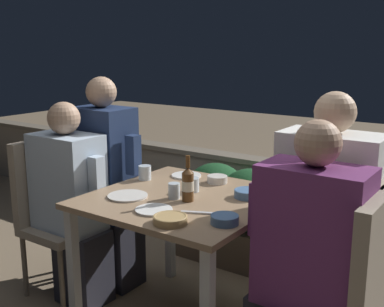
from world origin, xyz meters
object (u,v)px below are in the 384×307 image
(chair_left_far, at_px, (87,194))
(beer_bottle, at_px, (188,184))
(person_purple_stripe, at_px, (303,265))
(person_navy_jumper, at_px, (108,182))
(person_white_polo, at_px, (321,230))
(person_blue_shirt, at_px, (73,204))
(chair_right_far, at_px, (362,259))
(chair_left_near, at_px, (51,204))
(chair_right_near, at_px, (350,290))

(chair_left_far, bearing_deg, beer_bottle, -11.45)
(person_purple_stripe, bearing_deg, person_navy_jumper, 168.35)
(person_white_polo, bearing_deg, person_blue_shirt, -167.79)
(chair_right_far, bearing_deg, person_white_polo, -180.00)
(chair_left_near, relative_size, person_blue_shirt, 0.80)
(chair_left_near, bearing_deg, chair_left_far, 84.67)
(chair_left_near, distance_m, chair_right_far, 1.84)
(person_blue_shirt, relative_size, chair_right_far, 1.25)
(person_blue_shirt, bearing_deg, beer_bottle, 6.32)
(person_blue_shirt, relative_size, beer_bottle, 5.10)
(person_blue_shirt, relative_size, chair_right_near, 1.25)
(person_purple_stripe, bearing_deg, chair_left_far, 169.73)
(person_navy_jumper, bearing_deg, person_blue_shirt, -94.52)
(chair_left_near, xyz_separation_m, chair_right_far, (1.81, 0.31, 0.00))
(person_blue_shirt, relative_size, chair_left_far, 1.25)
(chair_right_near, bearing_deg, person_blue_shirt, 179.48)
(chair_left_far, height_order, person_purple_stripe, person_purple_stripe)
(person_blue_shirt, relative_size, person_navy_jumper, 0.90)
(person_purple_stripe, bearing_deg, chair_right_far, 63.94)
(chair_left_far, bearing_deg, chair_right_near, -9.16)
(chair_left_far, relative_size, person_purple_stripe, 0.78)
(chair_right_near, height_order, beer_bottle, beer_bottle)
(person_navy_jumper, height_order, chair_right_near, person_navy_jumper)
(beer_bottle, bearing_deg, chair_right_far, 14.80)
(person_white_polo, xyz_separation_m, beer_bottle, (-0.63, -0.22, 0.18))
(person_navy_jumper, xyz_separation_m, person_purple_stripe, (1.43, -0.30, -0.06))
(chair_left_near, distance_m, chair_right_near, 1.86)
(person_navy_jumper, bearing_deg, beer_bottle, -14.33)
(person_blue_shirt, distance_m, person_white_polo, 1.45)
(chair_left_far, xyz_separation_m, chair_right_far, (1.79, 0.03, 0.00))
(chair_left_near, relative_size, person_purple_stripe, 0.78)
(chair_left_far, xyz_separation_m, person_white_polo, (1.59, 0.03, 0.10))
(chair_left_near, xyz_separation_m, person_purple_stripe, (1.66, -0.01, 0.05))
(person_purple_stripe, xyz_separation_m, chair_right_far, (0.16, 0.32, -0.05))
(person_purple_stripe, xyz_separation_m, person_white_polo, (-0.04, 0.32, 0.04))
(chair_right_near, bearing_deg, person_white_polo, 127.17)
(chair_left_near, bearing_deg, beer_bottle, 5.02)
(person_white_polo, relative_size, beer_bottle, 5.58)
(chair_left_near, bearing_deg, person_blue_shirt, 0.00)
(person_navy_jumper, bearing_deg, person_white_polo, 1.04)
(chair_right_far, bearing_deg, chair_left_far, -179.19)
(chair_right_near, relative_size, beer_bottle, 4.06)
(beer_bottle, bearing_deg, chair_left_far, 168.55)
(chair_left_near, xyz_separation_m, person_navy_jumper, (0.22, 0.28, 0.11))
(beer_bottle, bearing_deg, person_purple_stripe, -8.57)
(chair_left_near, distance_m, chair_left_far, 0.28)
(chair_right_near, distance_m, beer_bottle, 0.92)
(chair_left_near, distance_m, person_white_polo, 1.65)
(chair_left_near, bearing_deg, person_navy_jumper, 51.32)
(chair_right_far, distance_m, person_white_polo, 0.22)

